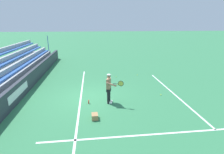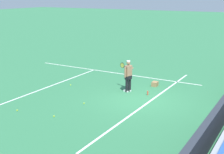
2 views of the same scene
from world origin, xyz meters
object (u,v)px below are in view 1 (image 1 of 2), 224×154
Objects in this scene: ball_box_cardboard at (95,116)px; tennis_ball_far_left at (116,77)px; tennis_player at (109,88)px; water_bottle at (89,102)px; tennis_ball_near_player at (161,95)px; tennis_ball_midcourt at (118,85)px; tennis_ball_by_box at (137,75)px.

ball_box_cardboard is 6.06× the size of tennis_ball_far_left.
ball_box_cardboard is (1.69, -0.87, -0.76)m from tennis_player.
tennis_player is at bearing 89.64° from water_bottle.
tennis_ball_far_left is at bearing -150.95° from tennis_ball_near_player.
water_bottle is at bearing -25.15° from tennis_ball_far_left.
tennis_ball_midcourt is at bearing -131.02° from tennis_ball_near_player.
tennis_player is 25.98× the size of tennis_ball_near_player.
tennis_ball_far_left is 1.00× the size of tennis_ball_by_box.
water_bottle reaches higher than tennis_ball_by_box.
tennis_ball_far_left and tennis_ball_by_box have the same top height.
ball_box_cardboard is 6.06× the size of tennis_ball_midcourt.
ball_box_cardboard reaches higher than tennis_ball_far_left.
tennis_ball_midcourt is (-2.82, 0.91, -0.86)m from tennis_player.
tennis_player is at bearing -17.87° from tennis_ball_midcourt.
tennis_ball_near_player is (4.15, 2.31, 0.00)m from tennis_ball_far_left.
tennis_ball_far_left is at bearing 154.85° from water_bottle.
water_bottle is (0.66, -4.57, 0.08)m from tennis_ball_near_player.
tennis_ball_near_player is at bearing 48.98° from tennis_ball_midcourt.
tennis_player is at bearing -12.61° from tennis_ball_far_left.
tennis_ball_midcourt is (2.00, -0.17, 0.00)m from tennis_ball_far_left.
tennis_player is 25.98× the size of tennis_ball_far_left.
water_bottle is at bearing -169.51° from ball_box_cardboard.
tennis_ball_by_box is at bearing 149.81° from tennis_player.
tennis_ball_midcourt is (-4.51, 1.78, -0.10)m from ball_box_cardboard.
ball_box_cardboard reaches higher than tennis_ball_by_box.
water_bottle is (4.82, -2.26, 0.08)m from tennis_ball_far_left.
ball_box_cardboard is at bearing -29.46° from tennis_ball_by_box.
tennis_ball_far_left and tennis_ball_near_player have the same top height.
tennis_ball_far_left is 1.00× the size of tennis_ball_near_player.
tennis_ball_near_player is (-2.36, 4.25, -0.10)m from ball_box_cardboard.
tennis_ball_by_box and tennis_ball_near_player have the same top height.
tennis_ball_near_player is at bearing 29.05° from tennis_ball_far_left.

